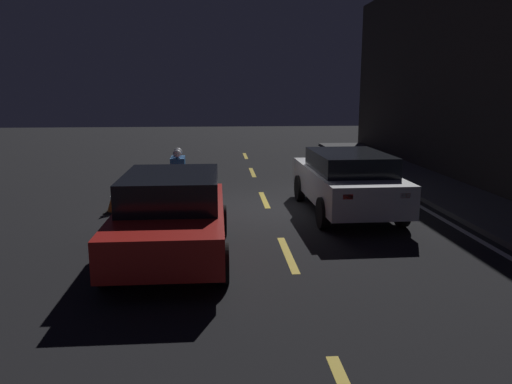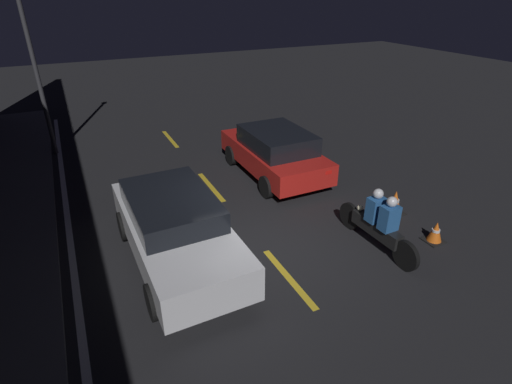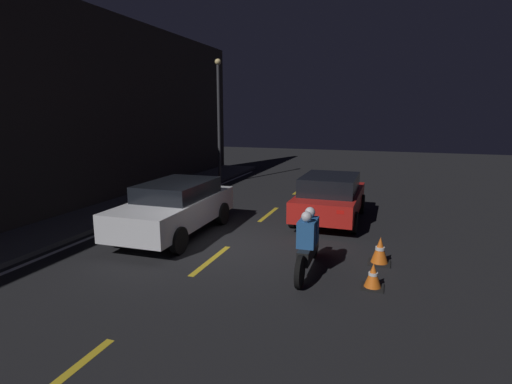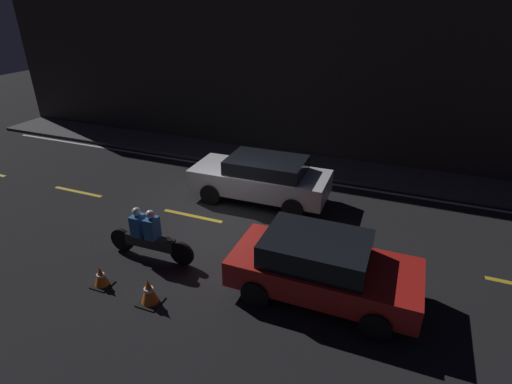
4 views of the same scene
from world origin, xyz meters
The scene contains 12 objects.
ground_plane centered at (0.00, 0.00, 0.00)m, with size 56.00×56.00×0.00m, color black.
raised_curb centered at (0.00, 5.16, 0.06)m, with size 28.00×2.11×0.12m.
lane_dash_a centered at (-10.00, 0.00, 0.00)m, with size 2.00×0.14×0.01m.
lane_dash_b centered at (-5.50, 0.00, 0.00)m, with size 2.00×0.14×0.01m.
lane_dash_c centered at (-1.00, 0.00, 0.00)m, with size 2.00×0.14×0.01m.
lane_dash_d centered at (3.50, 0.00, 0.00)m, with size 2.00×0.14×0.01m.
lane_solid_kerb centered at (0.00, 3.85, 0.00)m, with size 25.20×0.14×0.01m.
sedan_white centered at (0.55, 1.81, 0.80)m, with size 4.43×1.96×1.47m.
taxi_red centered at (3.44, -2.04, 0.77)m, with size 4.07×1.95×1.46m.
motorcycle centered at (-0.95, -2.25, 0.65)m, with size 2.42×0.38×1.39m.
traffic_cone_near centered at (-1.32, -3.62, 0.24)m, with size 0.43×0.43×0.50m.
traffic_cone_mid centered at (0.06, -3.70, 0.30)m, with size 0.49×0.49×0.62m.
Camera 1 is at (11.94, -1.22, 2.89)m, focal length 35.00 mm.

